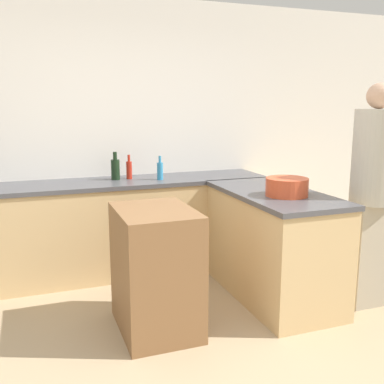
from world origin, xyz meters
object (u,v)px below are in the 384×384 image
at_px(dish_soap_bottle, 160,170).
at_px(island_table, 156,270).
at_px(hot_sauce_bottle, 129,169).
at_px(person_at_peninsula, 372,189).
at_px(wine_bottle_dark, 115,169).
at_px(mixing_bowl, 287,187).

bearing_deg(dish_soap_bottle, island_table, -108.00).
height_order(hot_sauce_bottle, person_at_peninsula, person_at_peninsula).
xyz_separation_m(island_table, hot_sauce_bottle, (0.10, 1.29, 0.57)).
distance_m(dish_soap_bottle, wine_bottle_dark, 0.44).
xyz_separation_m(mixing_bowl, hot_sauce_bottle, (-1.02, 1.25, 0.02)).
height_order(mixing_bowl, hot_sauce_bottle, hot_sauce_bottle).
bearing_deg(dish_soap_bottle, mixing_bowl, -55.95).
bearing_deg(person_at_peninsula, wine_bottle_dark, 139.99).
distance_m(island_table, dish_soap_bottle, 1.33).
bearing_deg(wine_bottle_dark, mixing_bowl, -47.43).
relative_size(hot_sauce_bottle, dish_soap_bottle, 1.03).
relative_size(wine_bottle_dark, person_at_peninsula, 0.15).
height_order(island_table, wine_bottle_dark, wine_bottle_dark).
distance_m(wine_bottle_dark, person_at_peninsula, 2.34).
distance_m(mixing_bowl, person_at_peninsula, 0.69).
xyz_separation_m(island_table, wine_bottle_dark, (-0.04, 1.30, 0.58)).
relative_size(mixing_bowl, dish_soap_bottle, 1.47).
distance_m(mixing_bowl, hot_sauce_bottle, 1.61).
xyz_separation_m(dish_soap_bottle, wine_bottle_dark, (-0.41, 0.15, 0.02)).
xyz_separation_m(hot_sauce_bottle, person_at_peninsula, (1.65, -1.50, -0.04)).
distance_m(island_table, person_at_peninsula, 1.84).
bearing_deg(wine_bottle_dark, dish_soap_bottle, -20.58).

